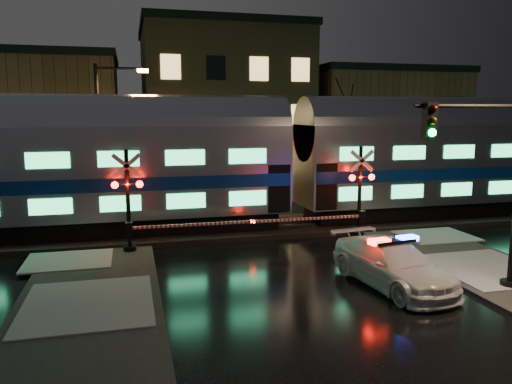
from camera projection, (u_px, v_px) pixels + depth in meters
ground at (280, 261)px, 18.33m from camera, size 120.00×120.00×0.00m
ballast at (249, 228)px, 23.10m from camera, size 90.00×4.20×0.24m
sidewalk_left at (78, 356)px, 11.00m from camera, size 4.00×20.00×0.12m
building_left at (16, 126)px, 35.54m from camera, size 14.00×10.00×9.00m
building_mid at (222, 109)px, 39.46m from camera, size 12.00×11.00×11.50m
building_right at (374, 127)px, 42.37m from camera, size 12.00×10.00×8.50m
train at (293, 157)px, 23.09m from camera, size 51.00×3.12×5.92m
police_car at (392, 264)px, 15.57m from camera, size 2.60×5.06×1.57m
crossing_signal_right at (353, 202)px, 21.23m from camera, size 5.63×0.65×3.99m
crossing_signal_left at (138, 211)px, 19.06m from camera, size 5.69×0.65×4.03m
traffic_light at (491, 189)px, 14.56m from camera, size 3.86×0.70×5.96m
streetlight at (104, 132)px, 24.70m from camera, size 2.59×0.27×7.76m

